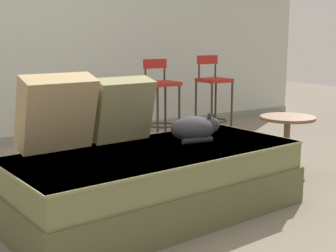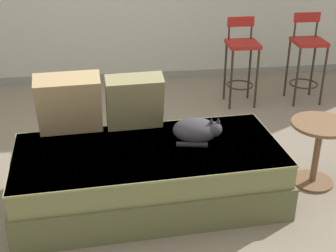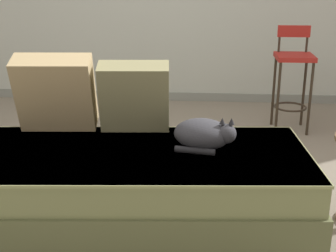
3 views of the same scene
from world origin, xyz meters
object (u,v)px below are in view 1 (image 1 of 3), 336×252
object	(u,v)px
couch	(157,182)
throw_pillow_corner	(57,113)
cat	(195,128)
side_table	(287,138)
throw_pillow_middle	(122,109)
bar_stool_near_window	(161,95)
bar_stool_by_doorway	(213,92)

from	to	relation	value
couch	throw_pillow_corner	xyz separation A→B (m)	(-0.54, 0.30, 0.46)
cat	side_table	distance (m)	0.96
couch	throw_pillow_middle	xyz separation A→B (m)	(-0.07, 0.33, 0.44)
bar_stool_near_window	side_table	xyz separation A→B (m)	(0.17, -1.63, -0.20)
bar_stool_by_doorway	throw_pillow_corner	bearing A→B (deg)	-149.16
couch	throw_pillow_middle	distance (m)	0.55
throw_pillow_corner	bar_stool_near_window	world-z (taller)	throw_pillow_corner
throw_pillow_corner	bar_stool_near_window	bearing A→B (deg)	40.44
cat	throw_pillow_corner	bearing A→B (deg)	166.12
throw_pillow_corner	cat	xyz separation A→B (m)	(0.90, -0.22, -0.16)
throw_pillow_corner	cat	bearing A→B (deg)	-13.88
bar_stool_near_window	throw_pillow_middle	bearing A→B (deg)	-130.74
cat	bar_stool_near_window	size ratio (longest dim) A/B	0.40
couch	throw_pillow_corner	bearing A→B (deg)	151.34
couch	bar_stool_by_doorway	bearing A→B (deg)	43.11
couch	side_table	size ratio (longest dim) A/B	3.76
bar_stool_by_doorway	side_table	xyz separation A→B (m)	(-0.54, -1.63, -0.19)
throw_pillow_middle	bar_stool_near_window	bearing A→B (deg)	49.26
couch	cat	world-z (taller)	cat
throw_pillow_middle	bar_stool_near_window	size ratio (longest dim) A/B	0.48
side_table	cat	bearing A→B (deg)	-178.91
throw_pillow_middle	bar_stool_by_doorway	size ratio (longest dim) A/B	0.47
couch	throw_pillow_middle	size ratio (longest dim) A/B	4.42
side_table	bar_stool_near_window	bearing A→B (deg)	96.00
couch	bar_stool_near_window	bearing A→B (deg)	56.82
cat	side_table	size ratio (longest dim) A/B	0.70
side_table	couch	bearing A→B (deg)	-175.88
bar_stool_near_window	throw_pillow_corner	bearing A→B (deg)	-139.56
bar_stool_near_window	side_table	bearing A→B (deg)	-84.00
throw_pillow_middle	side_table	distance (m)	1.42
throw_pillow_corner	side_table	xyz separation A→B (m)	(1.84, -0.20, -0.34)
bar_stool_by_doorway	cat	bearing A→B (deg)	-132.03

